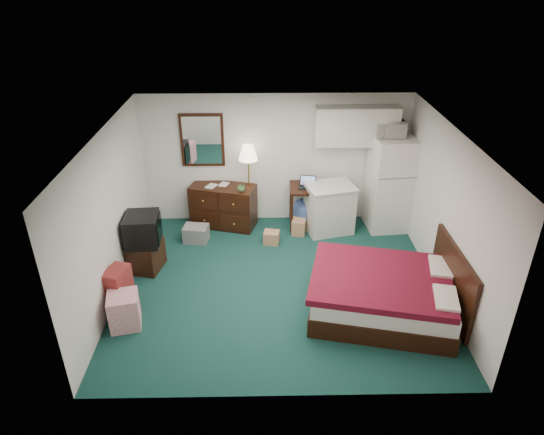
{
  "coord_description": "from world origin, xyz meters",
  "views": [
    {
      "loc": [
        -0.22,
        -6.33,
        4.62
      ],
      "look_at": [
        -0.1,
        0.2,
        1.1
      ],
      "focal_mm": 32.0,
      "sensor_mm": 36.0,
      "label": 1
    }
  ],
  "objects_px": {
    "desk": "(307,206)",
    "tv_stand": "(145,255)",
    "kitchen_counter": "(329,209)",
    "dresser": "(223,206)",
    "suitcase": "(119,289)",
    "floor_lamp": "(249,187)",
    "fridge": "(390,183)",
    "bed": "(382,294)"
  },
  "relations": [
    {
      "from": "floor_lamp",
      "to": "bed",
      "type": "height_order",
      "value": "floor_lamp"
    },
    {
      "from": "kitchen_counter",
      "to": "bed",
      "type": "distance_m",
      "value": 2.5
    },
    {
      "from": "dresser",
      "to": "tv_stand",
      "type": "xyz_separation_m",
      "value": [
        -1.2,
        -1.48,
        -0.16
      ]
    },
    {
      "from": "kitchen_counter",
      "to": "suitcase",
      "type": "bearing_deg",
      "value": -159.8
    },
    {
      "from": "bed",
      "to": "suitcase",
      "type": "relative_size",
      "value": 2.87
    },
    {
      "from": "desk",
      "to": "tv_stand",
      "type": "relative_size",
      "value": 1.51
    },
    {
      "from": "dresser",
      "to": "tv_stand",
      "type": "relative_size",
      "value": 2.22
    },
    {
      "from": "desk",
      "to": "tv_stand",
      "type": "xyz_separation_m",
      "value": [
        -2.8,
        -1.43,
        -0.16
      ]
    },
    {
      "from": "dresser",
      "to": "desk",
      "type": "distance_m",
      "value": 1.6
    },
    {
      "from": "dresser",
      "to": "tv_stand",
      "type": "distance_m",
      "value": 1.92
    },
    {
      "from": "floor_lamp",
      "to": "suitcase",
      "type": "xyz_separation_m",
      "value": [
        -1.85,
        -2.54,
        -0.47
      ]
    },
    {
      "from": "fridge",
      "to": "floor_lamp",
      "type": "bearing_deg",
      "value": 172.77
    },
    {
      "from": "floor_lamp",
      "to": "suitcase",
      "type": "relative_size",
      "value": 2.37
    },
    {
      "from": "floor_lamp",
      "to": "desk",
      "type": "bearing_deg",
      "value": -2.22
    },
    {
      "from": "dresser",
      "to": "desk",
      "type": "bearing_deg",
      "value": 13.26
    },
    {
      "from": "floor_lamp",
      "to": "bed",
      "type": "distance_m",
      "value": 3.38
    },
    {
      "from": "fridge",
      "to": "bed",
      "type": "bearing_deg",
      "value": -109.25
    },
    {
      "from": "fridge",
      "to": "bed",
      "type": "distance_m",
      "value": 2.74
    },
    {
      "from": "dresser",
      "to": "desk",
      "type": "relative_size",
      "value": 1.47
    },
    {
      "from": "desk",
      "to": "fridge",
      "type": "relative_size",
      "value": 0.46
    },
    {
      "from": "bed",
      "to": "suitcase",
      "type": "height_order",
      "value": "suitcase"
    },
    {
      "from": "kitchen_counter",
      "to": "fridge",
      "type": "bearing_deg",
      "value": -6.75
    },
    {
      "from": "desk",
      "to": "fridge",
      "type": "bearing_deg",
      "value": -0.58
    },
    {
      "from": "dresser",
      "to": "desk",
      "type": "xyz_separation_m",
      "value": [
        1.6,
        -0.05,
        -0.0
      ]
    },
    {
      "from": "floor_lamp",
      "to": "tv_stand",
      "type": "relative_size",
      "value": 2.99
    },
    {
      "from": "suitcase",
      "to": "desk",
      "type": "bearing_deg",
      "value": 55.6
    },
    {
      "from": "dresser",
      "to": "suitcase",
      "type": "bearing_deg",
      "value": -102.98
    },
    {
      "from": "dresser",
      "to": "bed",
      "type": "height_order",
      "value": "dresser"
    },
    {
      "from": "kitchen_counter",
      "to": "bed",
      "type": "bearing_deg",
      "value": -93.15
    },
    {
      "from": "floor_lamp",
      "to": "tv_stand",
      "type": "distance_m",
      "value": 2.32
    },
    {
      "from": "floor_lamp",
      "to": "fridge",
      "type": "distance_m",
      "value": 2.64
    },
    {
      "from": "bed",
      "to": "tv_stand",
      "type": "relative_size",
      "value": 3.62
    },
    {
      "from": "desk",
      "to": "tv_stand",
      "type": "height_order",
      "value": "desk"
    },
    {
      "from": "fridge",
      "to": "dresser",
      "type": "bearing_deg",
      "value": 172.95
    },
    {
      "from": "fridge",
      "to": "desk",
      "type": "bearing_deg",
      "value": 172.92
    },
    {
      "from": "fridge",
      "to": "tv_stand",
      "type": "bearing_deg",
      "value": -167.54
    },
    {
      "from": "floor_lamp",
      "to": "bed",
      "type": "bearing_deg",
      "value": -53.63
    },
    {
      "from": "floor_lamp",
      "to": "kitchen_counter",
      "type": "height_order",
      "value": "floor_lamp"
    },
    {
      "from": "tv_stand",
      "to": "desk",
      "type": "bearing_deg",
      "value": 39.39
    },
    {
      "from": "desk",
      "to": "kitchen_counter",
      "type": "distance_m",
      "value": 0.45
    },
    {
      "from": "desk",
      "to": "tv_stand",
      "type": "distance_m",
      "value": 3.15
    },
    {
      "from": "kitchen_counter",
      "to": "tv_stand",
      "type": "distance_m",
      "value": 3.44
    }
  ]
}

